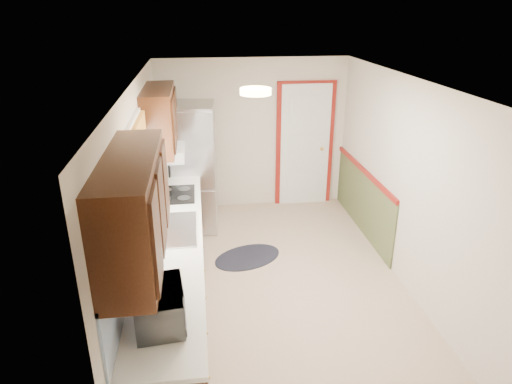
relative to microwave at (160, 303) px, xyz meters
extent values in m
cube|color=tan|center=(1.20, 1.72, -1.11)|extent=(3.20, 5.20, 0.12)
cube|color=white|center=(1.20, 1.72, 1.29)|extent=(3.20, 5.20, 0.12)
cube|color=beige|center=(1.20, 4.22, 0.09)|extent=(3.20, 0.10, 2.40)
cube|color=beige|center=(1.20, -0.78, 0.09)|extent=(3.20, 0.10, 2.40)
cube|color=beige|center=(-0.30, 1.72, 0.09)|extent=(0.10, 5.20, 2.40)
cube|color=beige|center=(2.70, 1.72, 0.09)|extent=(0.10, 5.20, 2.40)
cube|color=#34180B|center=(0.00, 1.42, -0.66)|extent=(0.60, 4.00, 0.90)
cube|color=white|center=(0.01, 1.42, -0.19)|extent=(0.63, 4.00, 0.04)
cube|color=#5B96DE|center=(-0.29, 1.42, 0.10)|extent=(0.02, 4.00, 0.55)
cube|color=#34180B|center=(-0.12, 0.12, 0.71)|extent=(0.35, 1.40, 0.75)
cube|color=#34180B|center=(-0.12, 2.82, 0.71)|extent=(0.35, 1.20, 0.75)
cube|color=white|center=(-0.29, 1.52, 0.51)|extent=(0.02, 1.00, 0.90)
cube|color=#DA5B28|center=(-0.24, 1.52, 0.86)|extent=(0.05, 1.12, 0.24)
cube|color=#B7B7BC|center=(0.01, 1.52, -0.17)|extent=(0.52, 0.82, 0.02)
cube|color=white|center=(-0.07, 2.87, 0.26)|extent=(0.45, 0.60, 0.15)
cube|color=maroon|center=(2.05, 4.19, -0.11)|extent=(0.94, 0.05, 2.08)
cube|color=white|center=(2.05, 4.16, -0.11)|extent=(0.80, 0.04, 2.00)
cube|color=#4D5831|center=(2.69, 3.07, -0.66)|extent=(0.02, 2.30, 0.90)
cube|color=maroon|center=(2.67, 3.07, -0.19)|extent=(0.04, 2.30, 0.06)
cylinder|color=#FFD88C|center=(0.90, 1.52, 1.25)|extent=(0.30, 0.30, 0.06)
imported|color=white|center=(0.00, 0.00, 0.00)|extent=(0.34, 0.54, 0.35)
cube|color=#B7B7BC|center=(0.18, 3.51, -0.18)|extent=(0.83, 0.78, 1.86)
cylinder|color=black|center=(-0.08, 3.11, -0.28)|extent=(0.02, 0.02, 1.30)
ellipsoid|color=black|center=(0.91, 2.44, -1.11)|extent=(1.10, 0.93, 0.01)
cube|color=black|center=(0.01, 2.47, -0.16)|extent=(0.49, 0.59, 0.02)
camera|label=1|loc=(0.34, -2.82, 2.00)|focal=32.00mm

